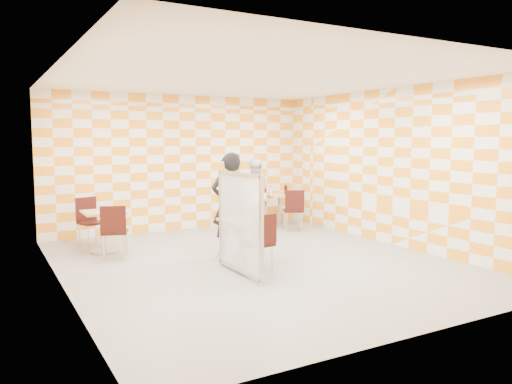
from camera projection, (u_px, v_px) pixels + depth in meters
room_shell at (241, 170)px, 8.54m from camera, size 7.00×7.00×7.00m
main_table at (245, 234)px, 8.03m from camera, size 0.70×0.70×0.75m
second_table at (280, 204)px, 11.67m from camera, size 0.70×0.70×0.75m
empty_table at (104, 224)px, 8.94m from camera, size 0.70×0.70×0.75m
chair_main_front at (260, 239)px, 7.44m from camera, size 0.48×0.49×0.92m
chair_second_front at (294, 207)px, 10.98m from camera, size 0.56×0.57×0.92m
chair_second_side at (258, 204)px, 11.49m from camera, size 0.49×0.48×0.92m
chair_empty_near at (114, 228)px, 8.41m from camera, size 0.54×0.55×0.92m
chair_empty_far at (89, 217)px, 9.50m from camera, size 0.54×0.54×0.92m
partition at (240, 223)px, 7.39m from camera, size 0.08×1.38×1.55m
man_dark at (230, 204)px, 8.70m from camera, size 0.73×0.55×1.80m
man_white at (254, 194)px, 11.24m from camera, size 0.83×0.68×1.60m
pizza_on_foil at (245, 218)px, 7.99m from camera, size 0.40×0.40×0.04m
sport_bottle at (271, 190)px, 11.69m from camera, size 0.06×0.06×0.20m
soda_bottle at (286, 190)px, 11.72m from camera, size 0.07×0.07×0.23m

